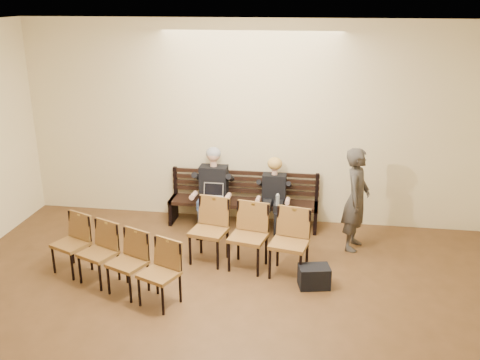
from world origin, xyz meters
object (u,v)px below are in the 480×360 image
(seated_man, at_px, (213,188))
(water_bottle, at_px, (277,207))
(seated_woman, at_px, (273,199))
(bag, at_px, (314,277))
(laptop, at_px, (212,200))
(chair_row_back, at_px, (112,259))
(chair_row_front, at_px, (248,238))
(passerby, at_px, (357,192))
(bench, at_px, (243,213))

(seated_man, bearing_deg, water_bottle, -14.73)
(seated_woman, height_order, bag, seated_woman)
(laptop, bearing_deg, chair_row_back, -120.08)
(seated_man, distance_m, chair_row_front, 1.64)
(passerby, xyz_separation_m, chair_row_back, (-3.34, -1.75, -0.52))
(chair_row_front, height_order, chair_row_back, chair_row_front)
(water_bottle, bearing_deg, passerby, -8.24)
(water_bottle, distance_m, chair_row_back, 2.85)
(bench, xyz_separation_m, water_bottle, (0.63, -0.42, 0.33))
(bench, height_order, seated_man, seated_man)
(passerby, bearing_deg, water_bottle, 96.42)
(bench, distance_m, chair_row_front, 1.58)
(water_bottle, height_order, chair_row_back, chair_row_back)
(bag, bearing_deg, chair_row_front, 157.65)
(seated_woman, height_order, chair_row_back, seated_woman)
(bench, relative_size, water_bottle, 12.30)
(water_bottle, bearing_deg, chair_row_front, -106.90)
(water_bottle, distance_m, chair_row_front, 1.16)
(passerby, relative_size, chair_row_back, 0.90)
(laptop, bearing_deg, bench, 32.72)
(seated_woman, relative_size, chair_row_back, 0.55)
(bench, distance_m, water_bottle, 0.83)
(bag, height_order, chair_row_front, chair_row_front)
(seated_man, relative_size, chair_row_front, 0.81)
(chair_row_front, bearing_deg, seated_woman, 91.47)
(seated_man, relative_size, laptop, 4.17)
(laptop, height_order, passerby, passerby)
(passerby, bearing_deg, bench, 86.92)
(chair_row_front, bearing_deg, water_bottle, 84.44)
(laptop, relative_size, passerby, 0.18)
(bench, relative_size, seated_man, 1.84)
(chair_row_back, bearing_deg, water_bottle, 66.00)
(bag, relative_size, chair_row_front, 0.24)
(laptop, xyz_separation_m, passerby, (2.35, -0.25, 0.38))
(bench, bearing_deg, passerby, -17.74)
(bench, bearing_deg, seated_woman, -12.53)
(bench, xyz_separation_m, seated_man, (-0.51, -0.12, 0.48))
(seated_woman, xyz_separation_m, bag, (0.74, -1.82, -0.42))
(laptop, bearing_deg, bag, -45.81)
(seated_woman, bearing_deg, seated_man, 180.00)
(laptop, bearing_deg, seated_man, 94.29)
(bench, distance_m, chair_row_back, 2.78)
(laptop, distance_m, bag, 2.40)
(seated_woman, relative_size, bag, 2.74)
(seated_woman, height_order, water_bottle, seated_woman)
(bench, xyz_separation_m, seated_woman, (0.54, -0.12, 0.35))
(bench, distance_m, bag, 2.32)
(seated_woman, distance_m, bag, 2.00)
(seated_man, distance_m, water_bottle, 1.19)
(laptop, bearing_deg, passerby, -9.78)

